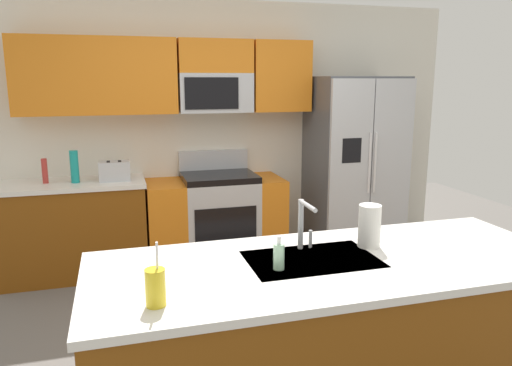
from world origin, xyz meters
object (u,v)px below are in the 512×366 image
object	(u,v)px
range_oven	(216,218)
refrigerator	(354,166)
toaster	(115,171)
sink_faucet	(304,221)
paper_towel_roll	(369,226)
bottle_teal	(74,167)
soap_dispenser	(279,256)
drink_cup_yellow	(155,287)
pepper_mill	(45,171)

from	to	relation	value
range_oven	refrigerator	xyz separation A→B (m)	(1.48, -0.07, 0.48)
toaster	sink_faucet	world-z (taller)	sink_faucet
range_oven	paper_towel_roll	world-z (taller)	paper_towel_roll
bottle_teal	soap_dispenser	bearing A→B (deg)	-65.86
soap_dispenser	paper_towel_roll	size ratio (longest dim) A/B	0.71
drink_cup_yellow	soap_dispenser	xyz separation A→B (m)	(0.62, 0.24, -0.01)
refrigerator	bottle_teal	xyz separation A→B (m)	(-2.79, 0.02, 0.12)
drink_cup_yellow	toaster	bearing A→B (deg)	93.15
range_oven	soap_dispenser	size ratio (longest dim) A/B	8.00
range_oven	drink_cup_yellow	bearing A→B (deg)	-106.24
toaster	sink_faucet	xyz separation A→B (m)	(0.98, -2.25, 0.08)
range_oven	sink_faucet	bearing A→B (deg)	-89.29
drink_cup_yellow	paper_towel_roll	world-z (taller)	drink_cup_yellow
range_oven	toaster	world-z (taller)	range_oven
paper_towel_roll	refrigerator	bearing A→B (deg)	64.65
refrigerator	pepper_mill	xyz separation A→B (m)	(-3.04, 0.07, 0.09)
range_oven	pepper_mill	xyz separation A→B (m)	(-1.56, -0.00, 0.57)
paper_towel_roll	range_oven	bearing A→B (deg)	99.75
toaster	pepper_mill	xyz separation A→B (m)	(-0.60, 0.05, 0.02)
refrigerator	bottle_teal	world-z (taller)	refrigerator
refrigerator	toaster	distance (m)	2.44
bottle_teal	sink_faucet	xyz separation A→B (m)	(1.33, -2.26, 0.02)
drink_cup_yellow	paper_towel_roll	xyz separation A→B (m)	(1.21, 0.42, 0.04)
sink_faucet	drink_cup_yellow	bearing A→B (deg)	-150.94
bottle_teal	soap_dispenser	xyz separation A→B (m)	(1.11, -2.48, -0.08)
range_oven	toaster	distance (m)	1.10
range_oven	paper_towel_roll	bearing A→B (deg)	-80.25
pepper_mill	drink_cup_yellow	xyz separation A→B (m)	(0.75, -2.77, -0.03)
refrigerator	soap_dispenser	bearing A→B (deg)	-124.24
soap_dispenser	paper_towel_roll	xyz separation A→B (m)	(0.59, 0.18, 0.05)
sink_faucet	bottle_teal	bearing A→B (deg)	120.53
toaster	soap_dispenser	xyz separation A→B (m)	(0.77, -2.48, -0.02)
soap_dispenser	paper_towel_roll	bearing A→B (deg)	16.77
drink_cup_yellow	soap_dispenser	bearing A→B (deg)	21.10
sink_faucet	soap_dispenser	world-z (taller)	sink_faucet
refrigerator	paper_towel_roll	distance (m)	2.52
pepper_mill	bottle_teal	size ratio (longest dim) A/B	0.76
range_oven	bottle_teal	size ratio (longest dim) A/B	4.62
pepper_mill	sink_faucet	world-z (taller)	sink_faucet
refrigerator	drink_cup_yellow	xyz separation A→B (m)	(-2.29, -2.70, 0.06)
pepper_mill	bottle_teal	world-z (taller)	bottle_teal
range_oven	pepper_mill	size ratio (longest dim) A/B	6.05
range_oven	pepper_mill	distance (m)	1.66
pepper_mill	paper_towel_roll	world-z (taller)	paper_towel_roll
bottle_teal	soap_dispenser	world-z (taller)	bottle_teal
bottle_teal	soap_dispenser	distance (m)	2.72
range_oven	bottle_teal	distance (m)	1.44
sink_faucet	soap_dispenser	xyz separation A→B (m)	(-0.22, -0.23, -0.10)
range_oven	refrigerator	world-z (taller)	refrigerator
pepper_mill	soap_dispenser	size ratio (longest dim) A/B	1.32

